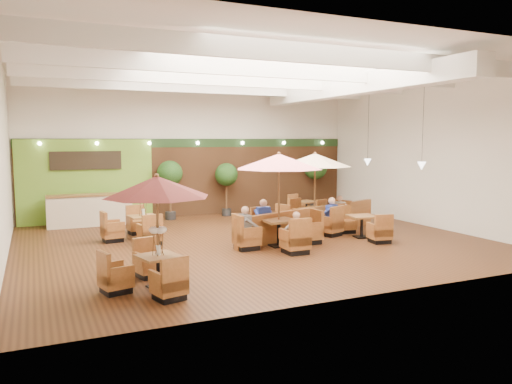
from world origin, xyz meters
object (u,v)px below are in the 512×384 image
topiary_2 (315,170)px  topiary_1 (226,177)px  diner_3 (330,213)px  booth_divider (312,221)px  diner_2 (247,224)px  table_0 (155,206)px  table_1 (279,183)px  service_counter (90,210)px  table_4 (362,227)px  table_5 (306,209)px  diner_1 (264,216)px  topiary_0 (170,176)px  table_3 (135,226)px  diner_4 (339,208)px  table_2 (315,178)px  diner_0 (295,228)px

topiary_2 → topiary_1: bearing=180.0°
topiary_2 → diner_3: (-2.73, -5.52, -1.06)m
booth_divider → diner_2: (-2.84, -1.11, 0.30)m
table_0 → table_1: (4.31, 2.68, 0.14)m
service_counter → table_4: 9.89m
table_5 → topiary_1: bearing=135.5°
table_4 → diner_1: bearing=173.0°
table_5 → topiary_0: bearing=148.2°
table_0 → diner_1: table_0 is taller
table_3 → diner_3: 6.36m
table_1 → diner_4: 3.95m
table_1 → table_4: table_1 is taller
table_0 → topiary_0: size_ratio=1.07×
table_2 → diner_4: 1.53m
table_0 → diner_2: 4.35m
service_counter → booth_divider: size_ratio=0.44×
table_2 → diner_4: table_2 is taller
topiary_2 → diner_1: size_ratio=2.90×
booth_divider → topiary_0: size_ratio=2.87×
diner_0 → diner_1: 2.08m
table_1 → diner_0: (0.00, -1.04, -1.17)m
diner_2 → table_1: bearing=86.4°
table_5 → diner_3: (-1.30, -3.82, 0.45)m
service_counter → table_1: size_ratio=1.06×
topiary_0 → diner_0: bearing=-77.2°
table_1 → table_3: 4.86m
table_5 → diner_4: size_ratio=3.25×
table_5 → diner_2: bearing=-149.2°
topiary_1 → topiary_0: bearing=180.0°
topiary_1 → diner_3: 5.81m
table_1 → topiary_0: table_1 is taller
table_1 → diner_0: bearing=-90.1°
service_counter → diner_4: size_ratio=4.10×
table_3 → topiary_0: topiary_0 is taller
diner_2 → diner_3: (3.35, 0.78, 0.01)m
diner_1 → table_0: bearing=44.4°
topiary_1 → booth_divider: bearing=-78.3°
booth_divider → table_3: 5.77m
table_4 → diner_4: size_ratio=3.48×
topiary_0 → topiary_2: (6.71, 0.00, 0.07)m
booth_divider → table_5: bearing=42.9°
table_0 → table_5: table_0 is taller
diner_1 → table_3: bearing=-21.2°
service_counter → diner_0: 8.59m
service_counter → table_2: bearing=-31.3°
booth_divider → diner_4: bearing=4.4°
table_1 → table_5: (3.61, 4.60, -1.59)m
table_1 → diner_0: 1.57m
service_counter → diner_3: diner_3 is taller
diner_2 → diner_4: (4.36, 1.79, -0.03)m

